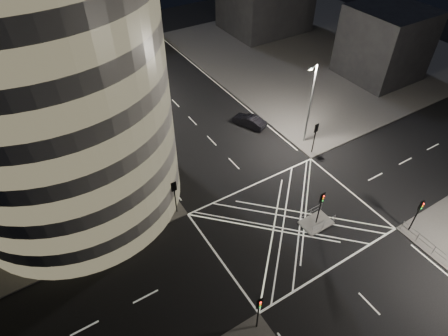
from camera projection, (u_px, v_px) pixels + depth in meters
ground at (290, 221)px, 36.27m from camera, size 120.00×120.00×0.00m
sidewalk_far_right at (321, 50)px, 64.63m from camera, size 42.00×42.00×0.15m
central_island at (316, 223)px, 36.06m from camera, size 3.00×2.00×0.15m
building_right_near at (384, 43)px, 54.67m from camera, size 10.00×10.00×10.00m
tree_a at (146, 174)px, 34.96m from camera, size 4.38×4.38×6.71m
tree_b at (122, 136)px, 38.35m from camera, size 4.46×4.46×7.37m
tree_c at (103, 107)px, 42.03m from camera, size 3.93×3.93×7.24m
tree_d at (88, 85)px, 45.86m from camera, size 4.66×4.66×7.59m
tree_e at (75, 67)px, 49.84m from camera, size 4.45×4.45×7.21m
traffic_signal_fl at (174, 192)px, 35.19m from camera, size 0.55×0.22×4.00m
traffic_signal_nl at (259, 308)px, 26.59m from camera, size 0.55×0.22×4.00m
traffic_signal_fr at (315, 133)px, 42.06m from camera, size 0.55×0.22×4.00m
traffic_signal_nr at (419, 210)px, 33.46m from camera, size 0.55×0.22×4.00m
traffic_signal_island at (321, 203)px, 34.16m from camera, size 0.55×0.22×4.00m
street_lamp_left_near at (143, 143)px, 36.47m from camera, size 1.25×0.25×10.00m
street_lamp_left_far at (88, 69)px, 47.85m from camera, size 1.25×0.25×10.00m
street_lamp_right_far at (310, 102)px, 41.94m from camera, size 1.25×0.25×10.00m
railing_island_south at (324, 225)px, 35.07m from camera, size 2.80×0.06×1.10m
railing_island_north at (311, 212)px, 36.21m from camera, size 2.80×0.06×1.10m
sedan at (249, 121)px, 47.63m from camera, size 3.19×4.64×1.45m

